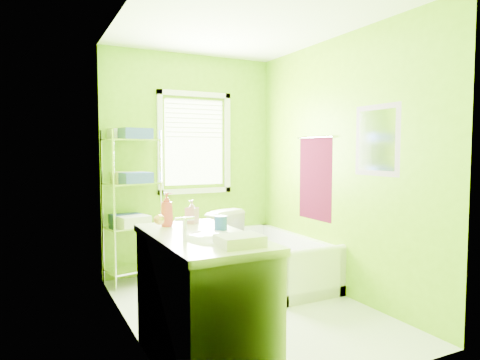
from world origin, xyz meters
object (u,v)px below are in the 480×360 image
toilet (207,242)px  wire_shelf_unit (132,189)px  bathtub (273,266)px  vanity (202,298)px

toilet → wire_shelf_unit: 1.04m
bathtub → toilet: 0.80m
bathtub → vanity: (-1.43, -1.44, 0.31)m
vanity → wire_shelf_unit: bearing=89.6°
toilet → wire_shelf_unit: (-0.80, 0.18, 0.63)m
vanity → wire_shelf_unit: 2.16m
wire_shelf_unit → toilet: bearing=-12.9°
bathtub → vanity: vanity is taller
wire_shelf_unit → vanity: bearing=-90.4°
wire_shelf_unit → bathtub: bearing=-24.2°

